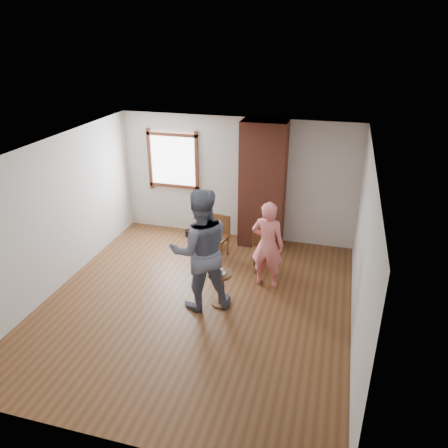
% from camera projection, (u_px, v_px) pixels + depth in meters
% --- Properties ---
extents(ground, '(5.50, 5.50, 0.00)m').
position_uv_depth(ground, '(196.00, 304.00, 7.28)').
color(ground, brown).
rests_on(ground, ground).
extents(room_shell, '(5.04, 5.52, 2.62)m').
position_uv_depth(room_shell, '(202.00, 190.00, 7.08)').
color(room_shell, silver).
rests_on(room_shell, ground).
extents(brick_chimney, '(0.90, 0.50, 2.60)m').
position_uv_depth(brick_chimney, '(263.00, 185.00, 8.79)').
color(brick_chimney, brown).
rests_on(brick_chimney, ground).
extents(stoneware_crock, '(0.45, 0.45, 0.46)m').
position_uv_depth(stoneware_crock, '(209.00, 234.00, 9.20)').
color(stoneware_crock, tan).
rests_on(stoneware_crock, ground).
extents(dark_pot, '(0.17, 0.17, 0.15)m').
position_uv_depth(dark_pot, '(189.00, 233.00, 9.60)').
color(dark_pot, black).
rests_on(dark_pot, ground).
extents(dining_chair_left, '(0.46, 0.46, 0.85)m').
position_uv_depth(dining_chair_left, '(219.00, 234.00, 8.64)').
color(dining_chair_left, brown).
rests_on(dining_chair_left, ground).
extents(dining_chair_right, '(0.47, 0.47, 0.81)m').
position_uv_depth(dining_chair_right, '(263.00, 247.00, 8.19)').
color(dining_chair_right, brown).
rests_on(dining_chair_right, ground).
extents(side_table, '(0.40, 0.40, 0.60)m').
position_uv_depth(side_table, '(220.00, 283.00, 7.11)').
color(side_table, brown).
rests_on(side_table, ground).
extents(cake_plate, '(0.18, 0.18, 0.01)m').
position_uv_depth(cake_plate, '(220.00, 273.00, 7.03)').
color(cake_plate, white).
rests_on(cake_plate, side_table).
extents(cake_slice, '(0.08, 0.07, 0.06)m').
position_uv_depth(cake_slice, '(220.00, 271.00, 7.01)').
color(cake_slice, white).
rests_on(cake_slice, cake_plate).
extents(man, '(1.24, 1.14, 2.04)m').
position_uv_depth(man, '(200.00, 250.00, 6.85)').
color(man, black).
rests_on(man, ground).
extents(person_pink, '(0.62, 0.45, 1.59)m').
position_uv_depth(person_pink, '(268.00, 245.00, 7.51)').
color(person_pink, '#F77E7B').
rests_on(person_pink, ground).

